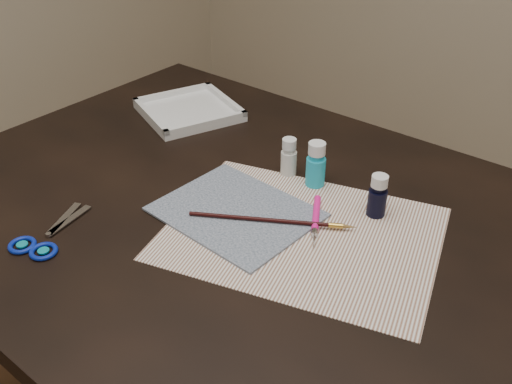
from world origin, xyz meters
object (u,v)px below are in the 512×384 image
Objects in this scene: paint_bottle_navy at (378,196)px; paint_bottle_cyan at (316,164)px; canvas at (236,212)px; scissors at (51,228)px; palette_tray at (189,110)px; paper at (302,233)px; paint_bottle_white at (289,157)px.

paint_bottle_cyan is at bearing 173.47° from paint_bottle_navy.
canvas is 1.49× the size of scissors.
palette_tray is at bearing 145.54° from canvas.
paint_bottle_white is at bearing 132.94° from paper.
paint_bottle_navy is (0.14, -0.02, -0.00)m from paint_bottle_cyan.
canvas is at bearing -108.26° from paint_bottle_cyan.
paint_bottle_cyan reaches higher than paint_bottle_navy.
scissors is 0.86× the size of palette_tray.
scissors is (-0.27, -0.40, -0.04)m from paint_bottle_cyan.
canvas is 0.17m from paint_bottle_white.
scissors is at bearing -123.54° from paint_bottle_cyan.
canvas is at bearing -34.46° from palette_tray.
paint_bottle_cyan reaches higher than scissors.
paint_bottle_white is 0.35m from palette_tray.
paint_bottle_white is (-0.13, 0.14, 0.04)m from paper.
paint_bottle_cyan is (0.06, 0.17, 0.04)m from canvas.
paint_bottle_white is 0.95× the size of paint_bottle_navy.
palette_tray reaches higher than scissors.
scissors is (-0.34, -0.26, 0.00)m from paper.
paint_bottle_white is 0.85× the size of paint_bottle_cyan.
paper is 4.96× the size of paint_bottle_cyan.
canvas is at bearing -87.16° from paint_bottle_white.
paper is 0.43m from scissors.
paint_bottle_navy is (0.20, -0.02, 0.00)m from paint_bottle_white.
paint_bottle_navy is (0.19, 0.15, 0.04)m from canvas.
paint_bottle_cyan is at bearing 116.22° from paper.
paint_bottle_navy is at bearing -4.97° from paint_bottle_white.
paint_bottle_navy is at bearing -9.35° from palette_tray.
paper is 0.53m from palette_tray.
palette_tray is (-0.48, 0.22, 0.01)m from paper.
paper is 0.20m from paint_bottle_white.
paint_bottle_cyan is at bearing -1.54° from paint_bottle_white.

